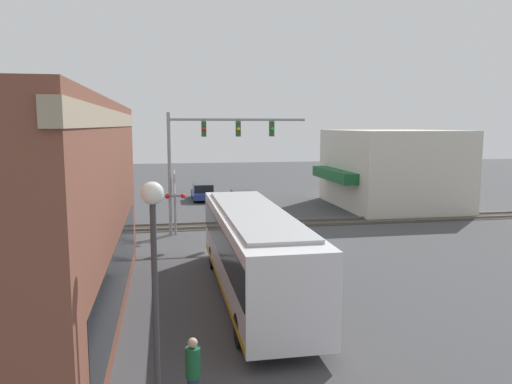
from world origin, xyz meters
TOP-DOWN VIEW (x-y plane):
  - ground_plane at (0.00, 0.00)m, footprint 120.00×120.00m
  - shop_building at (11.45, -11.63)m, footprint 10.76×9.54m
  - city_bus at (-7.34, 2.80)m, footprint 12.19×2.59m
  - traffic_signal_gantry at (4.00, 3.25)m, footprint 0.42×8.20m
  - crossing_signal at (3.93, 5.44)m, footprint 1.41×1.18m
  - streetlamp at (-15.81, 6.25)m, footprint 0.44×0.44m
  - rail_track_near at (6.00, 0.00)m, footprint 2.60×60.00m
  - parked_car_red at (11.69, 0.20)m, footprint 4.20×1.82m
  - parked_car_blue at (17.53, 2.80)m, footprint 4.71×1.82m
  - pedestrian_by_lamp at (-14.76, 5.49)m, footprint 0.34×0.34m

SIDE VIEW (x-z plane):
  - ground_plane at x=0.00m, z-range 0.00..0.00m
  - rail_track_near at x=6.00m, z-range -0.05..0.10m
  - parked_car_blue at x=17.53m, z-range -0.05..1.39m
  - parked_car_red at x=11.69m, z-range -0.06..1.44m
  - pedestrian_by_lamp at x=-14.76m, z-range 0.02..1.77m
  - city_bus at x=-7.34m, z-range 0.17..3.46m
  - crossing_signal at x=3.93m, z-range 0.39..4.20m
  - shop_building at x=11.45m, z-range -0.01..6.02m
  - streetlamp at x=-15.81m, z-range 0.51..5.87m
  - traffic_signal_gantry at x=4.00m, z-range 1.76..8.91m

